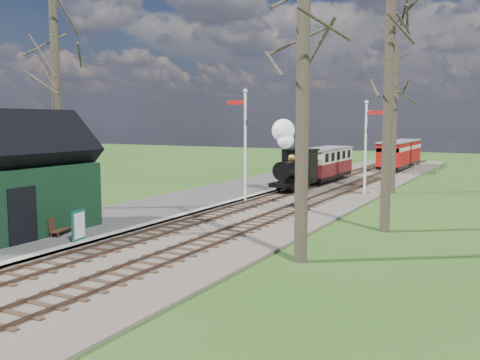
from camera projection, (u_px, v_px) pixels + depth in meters
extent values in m
plane|color=#2B4E18|center=(5.00, 283.00, 14.98)|extent=(140.00, 140.00, 0.00)
ellipsoid|color=#385B23|center=(237.00, 248.00, 80.93)|extent=(57.60, 36.00, 16.20)
ellipsoid|color=#385B23|center=(365.00, 257.00, 81.96)|extent=(64.00, 40.00, 18.00)
cube|color=brown|center=(317.00, 192.00, 33.67)|extent=(8.00, 60.00, 0.10)
cube|color=brown|center=(291.00, 189.00, 34.50)|extent=(0.07, 60.00, 0.12)
cube|color=brown|center=(305.00, 190.00, 34.04)|extent=(0.07, 60.00, 0.12)
cube|color=#38281C|center=(298.00, 190.00, 34.27)|extent=(1.60, 60.00, 0.09)
cube|color=brown|center=(329.00, 191.00, 33.29)|extent=(0.07, 60.00, 0.12)
cube|color=brown|center=(345.00, 192.00, 32.82)|extent=(0.07, 60.00, 0.12)
cube|color=#38281C|center=(337.00, 192.00, 33.06)|extent=(1.60, 60.00, 0.09)
cube|color=#474442|center=(182.00, 203.00, 28.89)|extent=(5.00, 44.00, 0.20)
cube|color=#B2AD9E|center=(219.00, 206.00, 27.81)|extent=(0.40, 44.00, 0.21)
cube|color=black|center=(16.00, 200.00, 20.33)|extent=(3.00, 6.00, 2.60)
cube|color=black|center=(14.00, 152.00, 20.12)|extent=(3.25, 6.30, 3.25)
cube|color=black|center=(23.00, 216.00, 18.77)|extent=(0.06, 1.20, 2.00)
cylinder|color=silver|center=(245.00, 149.00, 29.01)|extent=(0.14, 0.14, 6.00)
sphere|color=silver|center=(245.00, 91.00, 28.67)|extent=(0.24, 0.24, 0.24)
cube|color=#B7140F|center=(236.00, 103.00, 28.99)|extent=(1.10, 0.08, 0.22)
cube|color=black|center=(245.00, 123.00, 28.86)|extent=(0.18, 0.06, 0.30)
cylinder|color=silver|center=(365.00, 150.00, 31.97)|extent=(0.14, 0.14, 5.50)
sphere|color=silver|center=(367.00, 102.00, 31.66)|extent=(0.24, 0.24, 0.24)
cube|color=#B7140F|center=(376.00, 112.00, 31.47)|extent=(1.10, 0.08, 0.22)
cube|color=black|center=(366.00, 131.00, 31.85)|extent=(0.18, 0.06, 0.30)
cylinder|color=#382D23|center=(57.00, 100.00, 25.67)|extent=(0.41, 0.41, 11.00)
cylinder|color=#382D23|center=(303.00, 73.00, 16.55)|extent=(0.42, 0.42, 12.00)
cylinder|color=#382D23|center=(388.00, 109.00, 21.32)|extent=(0.40, 0.40, 10.00)
cylinder|color=#382D23|center=(394.00, 121.00, 32.98)|extent=(0.39, 0.39, 9.00)
cube|color=slate|center=(361.00, 164.00, 46.35)|extent=(12.60, 0.02, 0.01)
cube|color=slate|center=(361.00, 168.00, 46.38)|extent=(12.60, 0.02, 0.02)
cylinder|color=slate|center=(361.00, 167.00, 46.38)|extent=(0.08, 0.08, 1.00)
cube|color=black|center=(294.00, 183.00, 33.56)|extent=(1.67, 3.93, 0.25)
cylinder|color=black|center=(290.00, 169.00, 32.94)|extent=(1.08, 2.55, 1.08)
cube|color=black|center=(301.00, 166.00, 34.49)|extent=(1.77, 1.57, 1.97)
cylinder|color=black|center=(284.00, 156.00, 31.98)|extent=(0.28, 0.28, 0.79)
sphere|color=gold|center=(292.00, 158.00, 33.13)|extent=(0.51, 0.51, 0.51)
sphere|color=white|center=(286.00, 140.00, 31.83)|extent=(0.98, 0.98, 0.98)
sphere|color=white|center=(283.00, 130.00, 31.95)|extent=(1.38, 1.38, 1.38)
cylinder|color=black|center=(279.00, 186.00, 32.77)|extent=(0.10, 0.63, 0.63)
cylinder|color=black|center=(294.00, 187.00, 32.31)|extent=(0.10, 0.63, 0.63)
cube|color=black|center=(325.00, 176.00, 38.84)|extent=(1.87, 6.88, 0.29)
cube|color=#5D1516|center=(325.00, 167.00, 38.77)|extent=(1.97, 6.88, 0.88)
cube|color=beige|center=(325.00, 155.00, 38.67)|extent=(1.97, 6.88, 0.88)
cube|color=slate|center=(325.00, 149.00, 38.62)|extent=(2.06, 7.08, 0.12)
cube|color=black|center=(393.00, 166.00, 47.01)|extent=(1.84, 4.85, 0.29)
cube|color=#A60E0D|center=(393.00, 159.00, 46.94)|extent=(1.94, 4.85, 0.87)
cube|color=beige|center=(394.00, 149.00, 46.85)|extent=(1.94, 4.85, 0.87)
cube|color=slate|center=(394.00, 144.00, 46.79)|extent=(2.04, 5.05, 0.12)
cube|color=black|center=(405.00, 162.00, 51.84)|extent=(1.84, 4.85, 0.29)
cube|color=#A60E0D|center=(406.00, 156.00, 51.77)|extent=(1.94, 4.85, 0.87)
cube|color=beige|center=(406.00, 147.00, 51.67)|extent=(1.94, 4.85, 0.87)
cube|color=slate|center=(406.00, 142.00, 51.62)|extent=(2.04, 5.05, 0.12)
cube|color=#104C3E|center=(78.00, 225.00, 19.30)|extent=(0.25, 0.77, 1.13)
cube|color=silver|center=(80.00, 225.00, 19.29)|extent=(0.17, 0.65, 0.92)
cube|color=#402617|center=(61.00, 229.00, 20.34)|extent=(0.75, 1.29, 0.05)
cube|color=#402617|center=(57.00, 223.00, 20.34)|extent=(0.46, 1.18, 0.53)
cube|color=#402617|center=(53.00, 235.00, 19.83)|extent=(0.05, 0.05, 0.18)
cube|color=#402617|center=(69.00, 229.00, 20.88)|extent=(0.05, 0.05, 0.18)
imported|color=#19212D|center=(93.00, 210.00, 22.10)|extent=(0.34, 0.48, 1.27)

